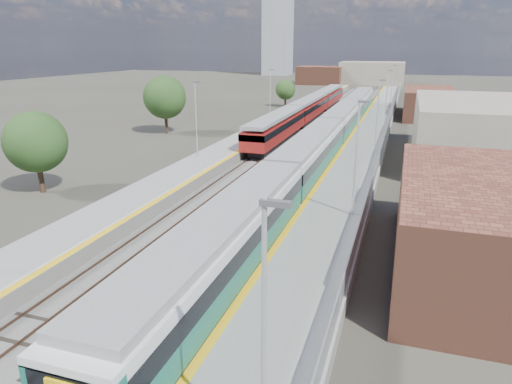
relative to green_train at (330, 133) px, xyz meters
The scene contains 11 objects.
ground 6.74m from the green_train, 103.77° to the left, with size 320.00×320.00×0.00m, color #47443A.
ballast_bed 9.70m from the green_train, 113.51° to the left, with size 10.50×155.00×0.06m, color #565451.
tracks 11.01m from the green_train, 107.02° to the left, with size 8.96×160.00×0.17m.
platform_right 9.59m from the green_train, 66.30° to the left, with size 4.70×155.00×8.52m.
platform_left 13.75m from the green_train, 140.77° to the left, with size 4.30×155.00×8.52m.
buildings 97.09m from the green_train, 101.70° to the left, with size 72.00×185.50×40.00m.
green_train is the anchor object (origin of this frame).
red_train 23.61m from the green_train, 107.25° to the left, with size 2.89×58.68×3.65m.
tree_a 29.86m from the green_train, 133.32° to the right, with size 4.99×4.99×6.76m.
tree_b 24.66m from the green_train, 166.20° to the left, with size 5.85×5.85×7.93m.
tree_c 42.84m from the green_train, 111.14° to the left, with size 3.99×3.99×5.41m.
Camera 1 is at (9.30, -6.90, 11.61)m, focal length 32.00 mm.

